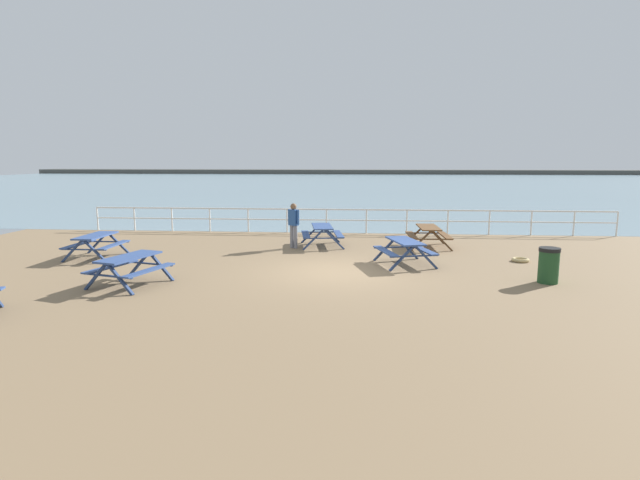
{
  "coord_description": "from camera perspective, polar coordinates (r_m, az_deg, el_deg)",
  "views": [
    {
      "loc": [
        0.67,
        -14.41,
        3.28
      ],
      "look_at": [
        -0.59,
        0.81,
        0.8
      ],
      "focal_mm": 28.25,
      "sensor_mm": 36.0,
      "label": 1
    }
  ],
  "objects": [
    {
      "name": "sea_band",
      "position": [
        67.24,
        4.21,
        6.4
      ],
      "size": [
        142.0,
        90.0,
        0.01
      ],
      "primitive_type": "cube",
      "color": "gray",
      "rests_on": "ground"
    },
    {
      "name": "seaward_railing",
      "position": [
        22.31,
        3.01,
        2.68
      ],
      "size": [
        23.07,
        0.07,
        1.08
      ],
      "color": "white",
      "rests_on": "ground"
    },
    {
      "name": "picnic_table_far_left",
      "position": [
        18.29,
        -24.04,
        -0.06
      ],
      "size": [
        1.55,
        1.8,
        0.8
      ],
      "rotation": [
        0.0,
        0.0,
        1.57
      ],
      "color": "#334C84",
      "rests_on": "ground"
    },
    {
      "name": "distant_shoreline",
      "position": [
        110.21,
        4.45,
        7.48
      ],
      "size": [
        142.0,
        6.0,
        1.8
      ],
      "primitive_type": "cube",
      "color": "#4C4C47",
      "rests_on": "ground"
    },
    {
      "name": "picnic_table_mid_centre",
      "position": [
        14.01,
        -20.77,
        -2.48
      ],
      "size": [
        1.94,
        2.14,
        0.8
      ],
      "rotation": [
        0.0,
        0.0,
        1.29
      ],
      "color": "#334C84",
      "rests_on": "ground"
    },
    {
      "name": "picnic_table_corner",
      "position": [
        19.0,
        0.24,
        1.06
      ],
      "size": [
        1.78,
        2.01,
        0.8
      ],
      "rotation": [
        0.0,
        0.0,
        1.73
      ],
      "color": "#334C84",
      "rests_on": "ground"
    },
    {
      "name": "picnic_table_near_left",
      "position": [
        15.85,
        9.59,
        -0.7
      ],
      "size": [
        1.93,
        2.14,
        0.8
      ],
      "rotation": [
        0.0,
        0.0,
        1.85
      ],
      "color": "#334C84",
      "rests_on": "ground"
    },
    {
      "name": "litter_bin",
      "position": [
        14.67,
        24.48,
        -2.62
      ],
      "size": [
        0.55,
        0.55,
        0.95
      ],
      "color": "#1E4723",
      "rests_on": "ground"
    },
    {
      "name": "visitor",
      "position": [
        18.52,
        -3.01,
        1.98
      ],
      "size": [
        0.45,
        0.37,
        1.66
      ],
      "rotation": [
        0.0,
        0.0,
        0.98
      ],
      "color": "slate",
      "rests_on": "ground"
    },
    {
      "name": "picnic_table_far_right",
      "position": [
        19.17,
        12.18,
        0.93
      ],
      "size": [
        1.59,
        1.85,
        0.8
      ],
      "rotation": [
        0.0,
        0.0,
        1.6
      ],
      "color": "brown",
      "rests_on": "ground"
    },
    {
      "name": "ground_plane",
      "position": [
        14.81,
        2.04,
        -3.97
      ],
      "size": [
        30.0,
        24.0,
        0.2
      ],
      "primitive_type": "cube",
      "color": "#846B4C"
    },
    {
      "name": "rope_coil",
      "position": [
        17.44,
        21.76,
        -2.1
      ],
      "size": [
        0.55,
        0.55,
        0.11
      ],
      "primitive_type": "torus",
      "color": "tan",
      "rests_on": "ground"
    }
  ]
}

